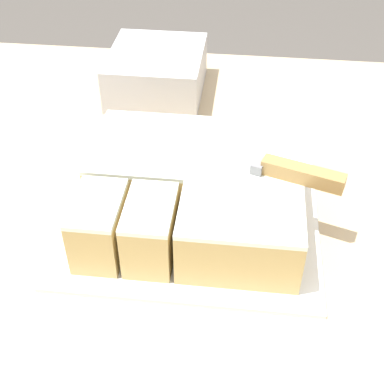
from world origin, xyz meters
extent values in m
cube|color=tan|center=(0.00, 0.00, 0.47)|extent=(1.40, 1.10, 0.95)
cube|color=white|center=(-0.06, 0.00, 0.95)|extent=(0.38, 0.34, 0.01)
cube|color=tan|center=(-0.06, 0.05, 0.99)|extent=(0.31, 0.16, 0.08)
cube|color=white|center=(-0.06, 0.05, 1.04)|extent=(0.31, 0.16, 0.01)
cube|color=tan|center=(0.01, -0.09, 0.99)|extent=(0.16, 0.11, 0.08)
cube|color=white|center=(0.01, -0.09, 1.04)|extent=(0.16, 0.11, 0.01)
cube|color=tan|center=(-0.18, -0.09, 0.99)|extent=(0.06, 0.10, 0.08)
cube|color=white|center=(-0.18, -0.09, 1.04)|extent=(0.06, 0.10, 0.01)
cube|color=tan|center=(-0.11, -0.09, 0.99)|extent=(0.06, 0.10, 0.08)
cube|color=white|center=(-0.11, -0.09, 1.04)|extent=(0.06, 0.10, 0.01)
cube|color=silver|center=(-0.06, 0.03, 1.04)|extent=(0.20, 0.08, 0.00)
cube|color=slate|center=(0.03, 0.00, 1.05)|extent=(0.02, 0.03, 0.02)
cube|color=olive|center=(0.09, -0.02, 1.05)|extent=(0.11, 0.06, 0.02)
cube|color=#B2B2B7|center=(-0.17, 0.37, 0.99)|extent=(0.18, 0.20, 0.09)
camera|label=1|loc=(0.01, -0.59, 1.50)|focal=50.00mm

